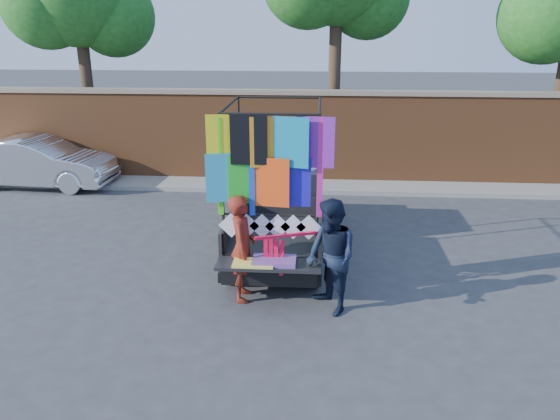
# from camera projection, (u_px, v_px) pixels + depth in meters

# --- Properties ---
(ground) EXTENTS (90.00, 90.00, 0.00)m
(ground) POSITION_uv_depth(u_px,v_px,m) (280.00, 294.00, 9.28)
(ground) COLOR #38383A
(ground) RESTS_ON ground
(brick_wall) EXTENTS (30.00, 0.45, 2.61)m
(brick_wall) POSITION_uv_depth(u_px,v_px,m) (298.00, 136.00, 15.45)
(brick_wall) COLOR brown
(brick_wall) RESTS_ON ground
(curb) EXTENTS (30.00, 1.20, 0.12)m
(curb) POSITION_uv_depth(u_px,v_px,m) (297.00, 186.00, 15.20)
(curb) COLOR gray
(curb) RESTS_ON ground
(pickup_truck) EXTENTS (1.95, 4.90, 3.09)m
(pickup_truck) POSITION_uv_depth(u_px,v_px,m) (281.00, 207.00, 11.19)
(pickup_truck) COLOR black
(pickup_truck) RESTS_ON ground
(sedan) EXTENTS (4.26, 1.70, 1.38)m
(sedan) POSITION_uv_depth(u_px,v_px,m) (39.00, 162.00, 15.16)
(sedan) COLOR silver
(sedan) RESTS_ON ground
(woman) EXTENTS (0.45, 0.67, 1.80)m
(woman) POSITION_uv_depth(u_px,v_px,m) (242.00, 248.00, 8.86)
(woman) COLOR maroon
(woman) RESTS_ON ground
(man) EXTENTS (1.05, 1.12, 1.84)m
(man) POSITION_uv_depth(u_px,v_px,m) (331.00, 257.00, 8.46)
(man) COLOR black
(man) RESTS_ON ground
(streamer_bundle) EXTENTS (0.97, 0.37, 0.69)m
(streamer_bundle) POSITION_uv_depth(u_px,v_px,m) (279.00, 247.00, 8.63)
(streamer_bundle) COLOR #FD0D38
(streamer_bundle) RESTS_ON ground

